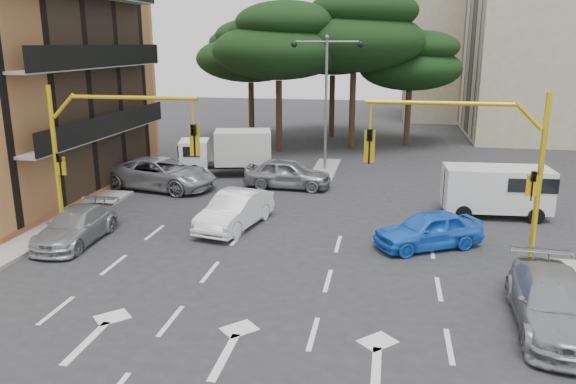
# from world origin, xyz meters

# --- Properties ---
(ground) EXTENTS (120.00, 120.00, 0.00)m
(ground) POSITION_xyz_m (0.00, 0.00, 0.00)
(ground) COLOR #28282B
(ground) RESTS_ON ground
(median_strip) EXTENTS (1.40, 6.00, 0.15)m
(median_strip) POSITION_xyz_m (0.00, 16.00, 0.07)
(median_strip) COLOR gray
(median_strip) RESTS_ON ground
(apartment_beige_far) EXTENTS (16.20, 12.15, 16.70)m
(apartment_beige_far) POSITION_xyz_m (12.95, 44.00, 8.35)
(apartment_beige_far) COLOR tan
(apartment_beige_far) RESTS_ON ground
(pine_left_near) EXTENTS (9.15, 9.15, 10.23)m
(pine_left_near) POSITION_xyz_m (-3.94, 21.96, 7.60)
(pine_left_near) COLOR #382616
(pine_left_near) RESTS_ON ground
(pine_center) EXTENTS (9.98, 9.98, 11.16)m
(pine_center) POSITION_xyz_m (1.06, 23.96, 8.30)
(pine_center) COLOR #382616
(pine_center) RESTS_ON ground
(pine_left_far) EXTENTS (8.32, 8.32, 9.30)m
(pine_left_far) POSITION_xyz_m (-6.94, 25.96, 6.91)
(pine_left_far) COLOR #382616
(pine_left_far) RESTS_ON ground
(pine_right) EXTENTS (7.49, 7.49, 8.37)m
(pine_right) POSITION_xyz_m (5.06, 25.96, 6.22)
(pine_right) COLOR #382616
(pine_right) RESTS_ON ground
(pine_back) EXTENTS (9.15, 9.15, 10.23)m
(pine_back) POSITION_xyz_m (-0.94, 28.96, 7.60)
(pine_back) COLOR #382616
(pine_back) RESTS_ON ground
(signal_mast_right) EXTENTS (5.79, 0.37, 6.00)m
(signal_mast_right) POSITION_xyz_m (6.80, 1.99, 3.88)
(signal_mast_right) COLOR gold
(signal_mast_right) RESTS_ON ground
(signal_mast_left) EXTENTS (5.79, 0.37, 6.00)m
(signal_mast_left) POSITION_xyz_m (-6.80, 1.99, 3.88)
(signal_mast_left) COLOR gold
(signal_mast_left) RESTS_ON ground
(street_lamp_center) EXTENTS (4.16, 0.36, 7.77)m
(street_lamp_center) POSITION_xyz_m (0.00, 16.00, 5.43)
(street_lamp_center) COLOR slate
(street_lamp_center) RESTS_ON median_strip
(car_white_hatch) EXTENTS (2.49, 4.78, 1.50)m
(car_white_hatch) POSITION_xyz_m (-2.43, 4.75, 0.75)
(car_white_hatch) COLOR white
(car_white_hatch) RESTS_ON ground
(car_blue_compact) EXTENTS (4.42, 3.43, 1.41)m
(car_blue_compact) POSITION_xyz_m (5.35, 3.74, 0.70)
(car_blue_compact) COLOR blue
(car_blue_compact) RESTS_ON ground
(car_silver_wagon) EXTENTS (1.92, 4.50, 1.29)m
(car_silver_wagon) POSITION_xyz_m (-8.00, 1.91, 0.65)
(car_silver_wagon) COLOR #999DA1
(car_silver_wagon) RESTS_ON ground
(car_silver_cross_a) EXTENTS (6.33, 3.84, 1.64)m
(car_silver_cross_a) POSITION_xyz_m (-8.00, 10.29, 0.82)
(car_silver_cross_a) COLOR #989AA0
(car_silver_cross_a) RESTS_ON ground
(car_silver_cross_b) EXTENTS (4.69, 2.10, 1.57)m
(car_silver_cross_b) POSITION_xyz_m (-1.48, 11.67, 0.78)
(car_silver_cross_b) COLOR gray
(car_silver_cross_b) RESTS_ON ground
(car_silver_parked) EXTENTS (2.35, 5.17, 1.47)m
(car_silver_parked) POSITION_xyz_m (8.31, -2.02, 0.73)
(car_silver_parked) COLOR gray
(car_silver_parked) RESTS_ON ground
(van_white) EXTENTS (4.62, 2.31, 2.25)m
(van_white) POSITION_xyz_m (8.50, 8.42, 1.13)
(van_white) COLOR silver
(van_white) RESTS_ON ground
(box_truck_a) EXTENTS (5.68, 3.41, 2.61)m
(box_truck_a) POSITION_xyz_m (-5.50, 14.00, 1.30)
(box_truck_a) COLOR white
(box_truck_a) RESTS_ON ground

